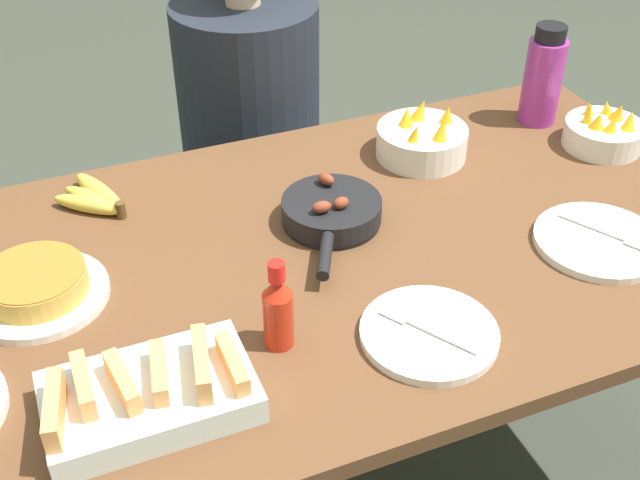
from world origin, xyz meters
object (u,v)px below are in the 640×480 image
(banana_bunch, at_px, (96,198))
(hot_sauce_bottle, at_px, (278,309))
(empty_plate_mid_edge, at_px, (429,333))
(skillet, at_px, (331,212))
(fruit_bowl_citrus, at_px, (422,140))
(fruit_bowl_mango, at_px, (604,132))
(empty_plate_far_left, at_px, (599,241))
(melon_tray, at_px, (148,394))
(frittata_plate_center, at_px, (37,287))
(person_figure, at_px, (253,166))
(water_bottle, at_px, (543,77))

(banana_bunch, relative_size, hot_sauce_bottle, 1.12)
(empty_plate_mid_edge, bearing_deg, hot_sauce_bottle, 160.71)
(skillet, relative_size, fruit_bowl_citrus, 1.48)
(fruit_bowl_mango, height_order, fruit_bowl_citrus, fruit_bowl_citrus)
(banana_bunch, distance_m, empty_plate_far_left, 1.01)
(skillet, bearing_deg, fruit_bowl_citrus, 147.01)
(hot_sauce_bottle, bearing_deg, melon_tray, -164.83)
(skillet, bearing_deg, empty_plate_far_left, 86.92)
(skillet, bearing_deg, melon_tray, -24.95)
(frittata_plate_center, distance_m, fruit_bowl_mango, 1.27)
(melon_tray, relative_size, fruit_bowl_mango, 1.75)
(fruit_bowl_mango, xyz_separation_m, fruit_bowl_citrus, (-0.41, 0.12, 0.00))
(empty_plate_far_left, bearing_deg, banana_bunch, 150.05)
(hot_sauce_bottle, bearing_deg, banana_bunch, 111.89)
(banana_bunch, distance_m, person_figure, 0.68)
(empty_plate_mid_edge, bearing_deg, banana_bunch, 126.35)
(fruit_bowl_citrus, bearing_deg, water_bottle, 7.35)
(frittata_plate_center, bearing_deg, empty_plate_mid_edge, -30.60)
(empty_plate_far_left, bearing_deg, fruit_bowl_mango, 51.37)
(frittata_plate_center, xyz_separation_m, empty_plate_far_left, (1.02, -0.25, -0.02))
(frittata_plate_center, relative_size, hot_sauce_bottle, 1.47)
(skillet, relative_size, frittata_plate_center, 1.22)
(empty_plate_far_left, height_order, water_bottle, water_bottle)
(fruit_bowl_mango, distance_m, hot_sauce_bottle, 0.97)
(frittata_plate_center, bearing_deg, water_bottle, 10.72)
(skillet, xyz_separation_m, fruit_bowl_citrus, (0.29, 0.17, 0.01))
(empty_plate_far_left, height_order, empty_plate_mid_edge, same)
(empty_plate_far_left, distance_m, fruit_bowl_citrus, 0.46)
(empty_plate_far_left, relative_size, person_figure, 0.21)
(melon_tray, relative_size, skillet, 1.04)
(hot_sauce_bottle, bearing_deg, frittata_plate_center, 143.08)
(empty_plate_far_left, relative_size, empty_plate_mid_edge, 1.07)
(fruit_bowl_citrus, height_order, hot_sauce_bottle, hot_sauce_bottle)
(water_bottle, bearing_deg, banana_bunch, 178.37)
(person_figure, bearing_deg, empty_plate_mid_edge, -91.04)
(empty_plate_far_left, bearing_deg, water_bottle, 69.08)
(banana_bunch, bearing_deg, frittata_plate_center, -119.41)
(banana_bunch, bearing_deg, hot_sauce_bottle, -68.11)
(empty_plate_far_left, distance_m, water_bottle, 0.52)
(banana_bunch, height_order, empty_plate_far_left, banana_bunch)
(frittata_plate_center, relative_size, empty_plate_mid_edge, 1.06)
(skillet, bearing_deg, hot_sauce_bottle, -9.90)
(melon_tray, height_order, skillet, melon_tray)
(fruit_bowl_citrus, height_order, water_bottle, water_bottle)
(fruit_bowl_mango, bearing_deg, empty_plate_mid_edge, -148.53)
(melon_tray, xyz_separation_m, empty_plate_mid_edge, (0.47, -0.02, -0.02))
(fruit_bowl_mango, height_order, hot_sauce_bottle, hot_sauce_bottle)
(banana_bunch, xyz_separation_m, melon_tray, (-0.02, -0.59, 0.01))
(empty_plate_far_left, xyz_separation_m, empty_plate_mid_edge, (-0.43, -0.10, 0.00))
(banana_bunch, xyz_separation_m, hot_sauce_bottle, (0.21, -0.53, 0.06))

